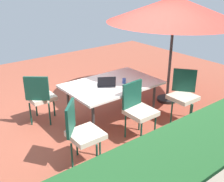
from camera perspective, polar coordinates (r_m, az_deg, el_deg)
ground_plane at (r=5.41m, az=0.00°, el=-6.18°), size 10.00×10.00×0.02m
dining_table at (r=5.09m, az=0.00°, el=1.05°), size 1.72×1.12×0.78m
patio_umbrella at (r=5.82m, az=12.83°, el=16.21°), size 2.73×2.73×2.25m
chair_north at (r=4.67m, az=5.45°, el=-3.50°), size 0.47×0.48×0.98m
chair_southeast at (r=5.28m, az=-14.69°, el=-0.93°), size 0.58×0.58×0.98m
chair_northwest at (r=5.39m, az=14.55°, el=-0.42°), size 0.58×0.58×0.98m
chair_northeast at (r=4.02m, az=-6.37°, el=-8.23°), size 0.59×0.59×0.98m
laptop at (r=4.91m, az=-1.17°, el=1.46°), size 0.40×0.38×0.21m
cup at (r=5.06m, az=2.52°, el=2.11°), size 0.07×0.07×0.09m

